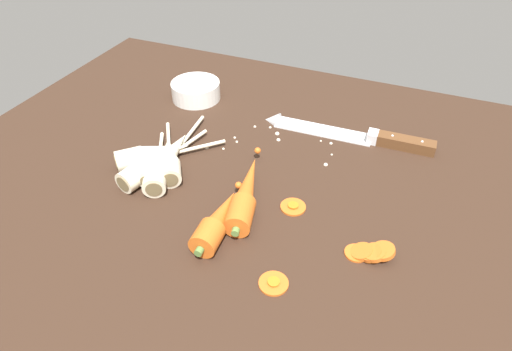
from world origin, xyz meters
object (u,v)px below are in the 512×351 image
object	(u,v)px
parsnip_mid_left	(168,157)
whole_carrot	(246,194)
whole_carrot_second	(217,221)
parsnip_front	(153,154)
carrot_slice_stray_near	(274,283)
parsnip_mid_right	(153,164)
parsnip_outer	(156,168)
parsnip_back	(169,158)
carrot_slice_stray_mid	(293,206)
chefs_knife	(343,133)
carrot_slice_stack	(369,252)
prep_bowl	(196,90)

from	to	relation	value
parsnip_mid_left	whole_carrot	bearing A→B (deg)	-12.88
whole_carrot_second	parsnip_mid_left	distance (cm)	19.55
parsnip_front	carrot_slice_stray_near	distance (cm)	35.40
parsnip_mid_right	parsnip_outer	world-z (taller)	same
parsnip_back	carrot_slice_stray_mid	world-z (taller)	parsnip_back
whole_carrot_second	carrot_slice_stray_mid	xyz separation A→B (cm)	(9.20, 9.51, -1.74)
chefs_knife	carrot_slice_stack	world-z (taller)	chefs_knife
parsnip_mid_right	carrot_slice_stack	xyz separation A→B (cm)	(40.26, -4.86, -1.13)
parsnip_outer	prep_bowl	world-z (taller)	same
chefs_knife	parsnip_back	size ratio (longest dim) A/B	1.95
chefs_knife	parsnip_mid_left	distance (cm)	35.44
whole_carrot_second	carrot_slice_stray_near	xyz separation A→B (cm)	(11.77, -6.32, -1.74)
parsnip_front	parsnip_back	xyz separation A→B (cm)	(3.43, -0.01, 0.00)
parsnip_back	whole_carrot_second	bearing A→B (deg)	-36.10
chefs_knife	parsnip_mid_right	distance (cm)	38.38
parsnip_outer	carrot_slice_stray_near	size ratio (longest dim) A/B	3.99
carrot_slice_stray_near	parsnip_back	bearing A→B (deg)	147.12
parsnip_front	parsnip_outer	distance (cm)	4.55
carrot_slice_stack	parsnip_mid_right	bearing A→B (deg)	173.12
parsnip_mid_right	prep_bowl	world-z (taller)	same
whole_carrot	parsnip_mid_right	xyz separation A→B (cm)	(-18.85, 1.21, -0.12)
whole_carrot	carrot_slice_stray_near	bearing A→B (deg)	-53.53
whole_carrot_second	parsnip_front	bearing A→B (deg)	149.14
parsnip_mid_right	prep_bowl	bearing A→B (deg)	102.51
parsnip_front	carrot_slice_stray_near	world-z (taller)	parsnip_front
whole_carrot_second	carrot_slice_stack	xyz separation A→B (cm)	(22.93, 3.88, -1.25)
whole_carrot	prep_bowl	bearing A→B (deg)	131.19
parsnip_mid_right	carrot_slice_stray_mid	distance (cm)	26.59
parsnip_mid_left	whole_carrot_second	bearing A→B (deg)	-36.03
carrot_slice_stack	prep_bowl	distance (cm)	56.36
parsnip_mid_left	carrot_slice_stack	size ratio (longest dim) A/B	3.36
parsnip_back	parsnip_mid_left	bearing A→B (deg)	147.51
chefs_knife	carrot_slice_stray_mid	size ratio (longest dim) A/B	8.17
parsnip_back	carrot_slice_stack	world-z (taller)	parsnip_back
whole_carrot	carrot_slice_stray_mid	distance (cm)	8.12
whole_carrot_second	parsnip_back	world-z (taller)	whole_carrot_second
whole_carrot_second	prep_bowl	world-z (taller)	whole_carrot_second
chefs_knife	whole_carrot_second	xyz separation A→B (cm)	(-11.61, -33.92, 1.45)
parsnip_back	prep_bowl	size ratio (longest dim) A/B	1.62
parsnip_front	prep_bowl	bearing A→B (deg)	100.28
whole_carrot	prep_bowl	distance (cm)	37.81
whole_carrot	carrot_slice_stray_near	world-z (taller)	whole_carrot
parsnip_back	parsnip_outer	world-z (taller)	same
chefs_knife	prep_bowl	bearing A→B (deg)	176.61
parsnip_back	prep_bowl	world-z (taller)	same
prep_bowl	parsnip_mid_right	bearing A→B (deg)	-77.49
parsnip_mid_left	carrot_slice_stray_near	distance (cm)	32.87
whole_carrot_second	carrot_slice_stack	distance (cm)	23.29
parsnip_mid_left	parsnip_mid_right	xyz separation A→B (cm)	(-1.52, -2.75, 0.00)
parsnip_mid_right	parsnip_back	size ratio (longest dim) A/B	1.22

